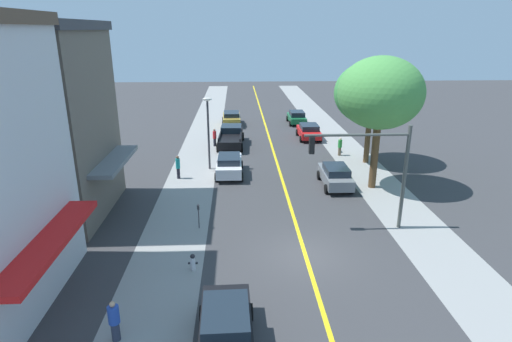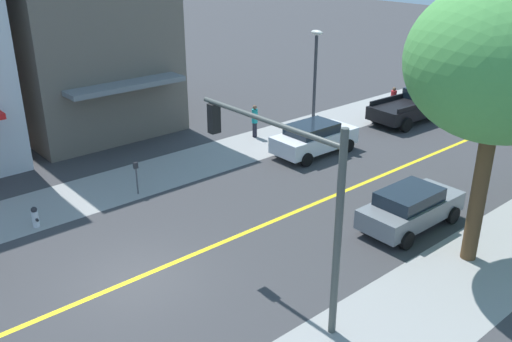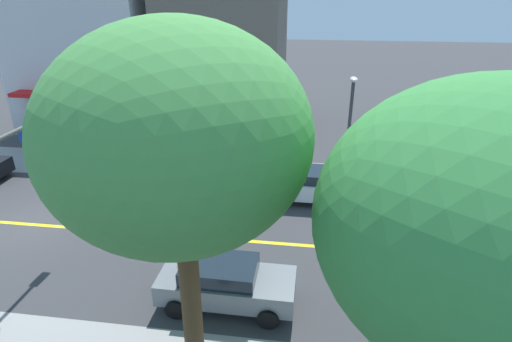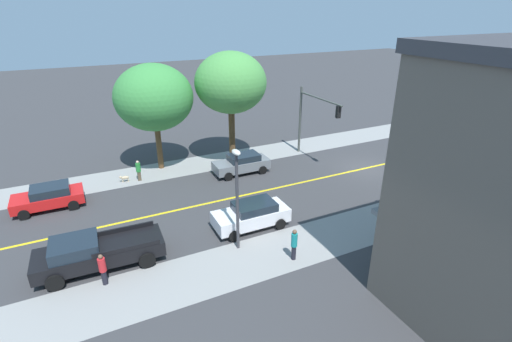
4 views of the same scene
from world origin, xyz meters
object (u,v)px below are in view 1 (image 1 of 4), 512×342
Objects in this scene: green_sedan_right_curb at (297,117)px; pedestrian_blue_shirt at (114,320)px; gold_sedan_left_curb at (231,118)px; street_lamp at (208,125)px; pedestrian_red_shirt at (215,137)px; grey_sedan_right_curb at (335,175)px; small_dog at (339,148)px; traffic_light_mast at (372,160)px; red_sedan_right_curb at (309,131)px; pedestrian_teal_shirt at (178,166)px; parking_meter at (199,213)px; street_tree_right_corner at (372,93)px; fire_hydrant at (193,262)px; black_sedan_left_curb at (226,327)px; black_pickup_truck at (231,136)px; street_tree_left_near at (380,93)px; pedestrian_green_shirt at (340,146)px; white_sedan_left_curb at (229,165)px.

pedestrian_blue_shirt reaches higher than green_sedan_right_curb.
green_sedan_right_curb is 7.48m from gold_sedan_left_curb.
street_lamp is 7.18m from pedestrian_red_shirt.
grey_sedan_right_curb reaches higher than small_dog.
grey_sedan_right_curb is (-0.28, 6.45, -3.09)m from traffic_light_mast.
pedestrian_teal_shirt is (-11.40, -11.12, 0.15)m from red_sedan_right_curb.
pedestrian_red_shirt reaches higher than parking_meter.
fire_hydrant is at bearing -128.84° from street_tree_right_corner.
traffic_light_mast is at bearing 38.40° from pedestrian_red_shirt.
parking_meter is 16.95m from pedestrian_red_shirt.
black_sedan_left_curb is at bearing -118.03° from street_tree_right_corner.
black_pickup_truck is (1.60, 6.84, -2.63)m from street_lamp.
traffic_light_mast is at bearing -106.44° from street_tree_right_corner.
street_tree_right_corner is (1.25, 5.64, -0.81)m from street_tree_left_near.
grey_sedan_right_curb is (8.82, 10.27, 0.40)m from fire_hydrant.
pedestrian_teal_shirt is (-14.82, -3.27, -4.70)m from street_tree_right_corner.
pedestrian_red_shirt is at bearing 89.26° from street_lamp.
traffic_light_mast reaches higher than pedestrian_green_shirt.
pedestrian_green_shirt is 0.91× the size of pedestrian_teal_shirt.
green_sedan_right_curb is 0.90× the size of gold_sedan_left_curb.
pedestrian_green_shirt is at bearing -23.57° from black_sedan_left_curb.
pedestrian_red_shirt reaches higher than white_sedan_left_curb.
street_lamp is (-11.42, 4.50, -2.93)m from street_tree_left_near.
pedestrian_red_shirt is (-9.11, 17.34, -3.02)m from traffic_light_mast.
street_lamp is 19.72m from black_sedan_left_curb.
pedestrian_green_shirt is (10.97, 3.14, -2.68)m from street_lamp.
black_pickup_truck is at bearing 76.84° from street_lamp.
grey_sedan_right_curb is at bearing -87.48° from traffic_light_mast.
street_tree_left_near is 12.86× the size of small_dog.
black_sedan_left_curb is at bearing -79.60° from parking_meter.
grey_sedan_right_curb is at bearing -144.09° from black_pickup_truck.
black_pickup_truck is 9.96m from small_dog.
fire_hydrant is 0.17× the size of gold_sedan_left_curb.
street_lamp is 15.91m from gold_sedan_left_curb.
traffic_light_mast is (-2.23, -6.16, -2.56)m from street_tree_left_near.
street_tree_left_near is 6.19m from grey_sedan_right_curb.
street_tree_right_corner reaches higher than pedestrian_red_shirt.
gold_sedan_left_curb is 35.08m from black_sedan_left_curb.
street_tree_left_near is 14.79m from red_sedan_right_curb.
traffic_light_mast is 1.32× the size of white_sedan_left_curb.
grey_sedan_right_curb is (8.89, 6.06, -0.12)m from parking_meter.
grey_sedan_right_curb is at bearing 179.49° from green_sedan_right_curb.
pedestrian_teal_shirt reaches higher than gold_sedan_left_curb.
street_tree_right_corner is 9.83m from red_sedan_right_curb.
green_sedan_right_curb is (-0.23, 7.02, -0.01)m from red_sedan_right_curb.
red_sedan_right_curb is 2.64× the size of pedestrian_blue_shirt.
grey_sedan_right_curb is 2.47× the size of pedestrian_teal_shirt.
pedestrian_red_shirt reaches higher than grey_sedan_right_curb.
traffic_light_mast is 1.25× the size of gold_sedan_left_curb.
traffic_light_mast is at bearing -179.82° from green_sedan_right_curb.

